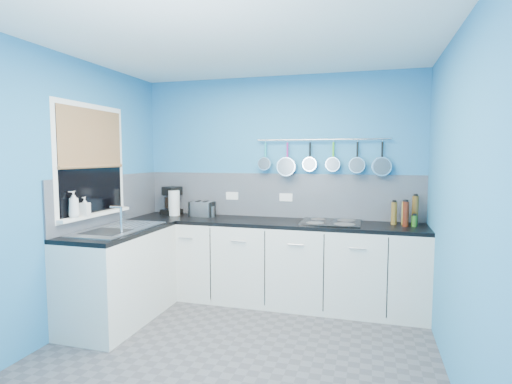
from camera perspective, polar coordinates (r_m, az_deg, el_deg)
The scene contains 39 objects.
floor at distance 3.56m, azimuth -2.71°, elevation -21.74°, with size 3.20×3.00×0.02m, color #47474C.
ceiling at distance 3.31m, azimuth -2.91°, elevation 21.07°, with size 3.20×3.00×0.02m, color white.
wall_back at distance 4.65m, azimuth 3.15°, elevation 0.78°, with size 3.20×0.02×2.50m, color teal.
wall_front at distance 1.85m, azimuth -18.02°, elevation -6.01°, with size 3.20×0.02×2.50m, color teal.
wall_left at distance 4.01m, azimuth -25.14°, elevation -0.37°, with size 0.02×3.00×2.50m, color teal.
wall_right at distance 3.09m, azimuth 26.78°, elevation -1.93°, with size 0.02×3.00×2.50m, color teal.
backsplash_back at distance 4.64m, azimuth 3.09°, elevation -0.47°, with size 3.20×0.02×0.50m, color slate.
backsplash_left at distance 4.48m, azimuth -19.85°, elevation -0.96°, with size 0.02×1.80×0.50m, color slate.
cabinet_run_back at distance 4.49m, azimuth 2.22°, elevation -10.00°, with size 3.20×0.60×0.86m, color silver.
worktop_back at distance 4.39m, azimuth 2.24°, elevation -4.33°, with size 3.20×0.60×0.04m, color black.
cabinet_run_left at distance 4.21m, azimuth -18.73°, elevation -11.30°, with size 0.60×1.20×0.86m, color silver.
worktop_left at distance 4.11m, azimuth -18.91°, elevation -5.26°, with size 0.60×1.20×0.04m, color black.
window_frame at distance 4.21m, azimuth -22.25°, elevation 4.05°, with size 0.01×1.00×1.10m, color white.
window_glass at distance 4.21m, azimuth -22.20°, elevation 4.05°, with size 0.01×0.90×1.00m, color black.
bamboo_blind at distance 4.20m, azimuth -22.22°, elevation 7.12°, with size 0.01×0.90×0.55m, color #916645.
window_sill at distance 4.23m, azimuth -21.75°, elevation -2.93°, with size 0.10×0.98×0.03m, color white.
sink_unit at distance 4.10m, azimuth -18.92°, elevation -4.93°, with size 0.50×0.95×0.01m, color silver.
mixer_tap at distance 3.85m, azimuth -18.53°, elevation -3.67°, with size 0.12×0.08×0.26m, color silver, non-canonical shape.
socket_left at distance 4.78m, azimuth -3.40°, elevation -0.55°, with size 0.15×0.01×0.09m, color white.
socket_right at distance 4.61m, azimuth 4.26°, elevation -0.76°, with size 0.15×0.01×0.09m, color white.
pot_rail at distance 4.50m, azimuth 9.29°, elevation 7.33°, with size 0.02×0.02×1.45m, color silver.
soap_bottle_a at distance 3.96m, azimuth -24.38°, elevation -1.59°, with size 0.09×0.09×0.24m, color white.
soap_bottle_b at distance 4.07m, azimuth -23.06°, elevation -1.84°, with size 0.08×0.08×0.17m, color white.
paper_towel at distance 4.85m, azimuth -11.51°, elevation -1.54°, with size 0.13×0.13×0.29m, color white.
coffee_maker at distance 4.95m, azimuth -11.89°, elevation -1.19°, with size 0.19×0.21×0.33m, color black, non-canonical shape.
toaster at distance 4.74m, azimuth -7.64°, elevation -2.39°, with size 0.27×0.15×0.17m, color silver.
canister at distance 4.68m, azimuth -6.43°, elevation -2.77°, with size 0.08×0.08×0.12m, color silver.
hob at distance 4.32m, azimuth 10.54°, elevation -4.22°, with size 0.62×0.54×0.01m, color black.
pan_0 at distance 4.60m, azimuth 1.33°, elevation 5.22°, with size 0.15×0.09×0.34m, color silver, non-canonical shape.
pan_1 at distance 4.54m, azimuth 4.45°, elevation 4.82°, with size 0.21×0.10×0.40m, color silver, non-canonical shape.
pan_2 at distance 4.50m, azimuth 7.63°, elevation 5.14°, with size 0.16×0.06×0.35m, color silver, non-canonical shape.
pan_3 at distance 4.47m, azimuth 10.87°, elevation 5.09°, with size 0.16×0.08×0.35m, color silver, non-canonical shape.
pan_4 at distance 4.46m, azimuth 14.13°, elevation 4.94°, with size 0.17×0.10×0.36m, color silver, non-canonical shape.
pan_5 at distance 4.46m, azimuth 17.40°, elevation 4.69°, with size 0.20×0.07×0.39m, color silver, non-canonical shape.
condiment_0 at distance 4.41m, azimuth 21.59°, elevation -2.44°, with size 0.06×0.06×0.30m, color brown.
condiment_1 at distance 4.40m, azimuth 20.23°, elevation -2.84°, with size 0.05×0.05×0.23m, color olive.
condiment_2 at distance 4.37m, azimuth 18.94°, elevation -2.86°, with size 0.06×0.06×0.23m, color brown.
condiment_3 at distance 4.32m, azimuth 21.47°, elevation -3.84°, with size 0.06×0.06×0.11m, color #265919.
condiment_4 at distance 4.28m, azimuth 20.43°, elevation -2.95°, with size 0.06×0.06×0.25m, color #4C190C.
Camera 1 is at (1.02, -3.01, 1.60)m, focal length 28.27 mm.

